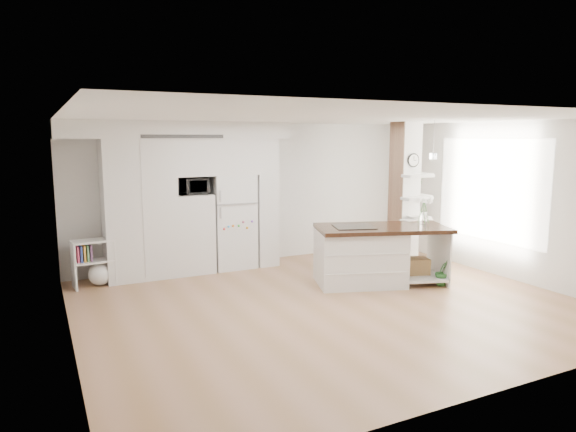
# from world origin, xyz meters

# --- Properties ---
(floor) EXTENTS (7.00, 6.00, 0.01)m
(floor) POSITION_xyz_m (0.00, 0.00, 0.00)
(floor) COLOR #A27557
(floor) RESTS_ON ground
(room) EXTENTS (7.04, 6.04, 2.72)m
(room) POSITION_xyz_m (0.00, 0.00, 1.86)
(room) COLOR white
(room) RESTS_ON ground
(cabinet_wall) EXTENTS (4.00, 0.71, 2.70)m
(cabinet_wall) POSITION_xyz_m (-1.45, 2.67, 1.51)
(cabinet_wall) COLOR silver
(cabinet_wall) RESTS_ON floor
(refrigerator) EXTENTS (0.78, 0.69, 1.75)m
(refrigerator) POSITION_xyz_m (-0.53, 2.68, 0.88)
(refrigerator) COLOR white
(refrigerator) RESTS_ON floor
(column) EXTENTS (0.69, 0.90, 2.70)m
(column) POSITION_xyz_m (2.38, 1.13, 1.35)
(column) COLOR silver
(column) RESTS_ON floor
(window) EXTENTS (0.00, 2.40, 2.40)m
(window) POSITION_xyz_m (3.48, 0.30, 1.50)
(window) COLOR white
(window) RESTS_ON room
(pendant_light) EXTENTS (0.12, 0.12, 0.10)m
(pendant_light) POSITION_xyz_m (1.70, 0.15, 2.12)
(pendant_light) COLOR white
(pendant_light) RESTS_ON room
(kitchen_island) EXTENTS (2.36, 1.65, 1.54)m
(kitchen_island) POSITION_xyz_m (1.10, 0.64, 0.50)
(kitchen_island) COLOR silver
(kitchen_island) RESTS_ON floor
(bookshelf) EXTENTS (0.69, 0.44, 0.77)m
(bookshelf) POSITION_xyz_m (-2.97, 2.50, 0.33)
(bookshelf) COLOR silver
(bookshelf) RESTS_ON floor
(floor_plant_a) EXTENTS (0.29, 0.25, 0.48)m
(floor_plant_a) POSITION_xyz_m (2.16, -0.01, 0.24)
(floor_plant_a) COLOR #2E6B2A
(floor_plant_a) RESTS_ON floor
(floor_plant_b) EXTENTS (0.28, 0.28, 0.45)m
(floor_plant_b) POSITION_xyz_m (3.00, 1.06, 0.22)
(floor_plant_b) COLOR #2E6B2A
(floor_plant_b) RESTS_ON floor
(microwave) EXTENTS (0.54, 0.37, 0.30)m
(microwave) POSITION_xyz_m (-1.27, 2.62, 1.57)
(microwave) COLOR #2D2D2D
(microwave) RESTS_ON cabinet_wall
(shelf_plant) EXTENTS (0.27, 0.23, 0.30)m
(shelf_plant) POSITION_xyz_m (2.63, 1.30, 1.52)
(shelf_plant) COLOR #2E6B2A
(shelf_plant) RESTS_ON column
(decor_bowl) EXTENTS (0.22, 0.22, 0.05)m
(decor_bowl) POSITION_xyz_m (2.30, 0.90, 1.00)
(decor_bowl) COLOR white
(decor_bowl) RESTS_ON column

